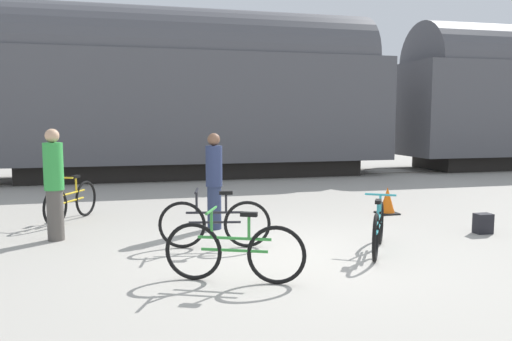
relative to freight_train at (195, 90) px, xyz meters
The scene contains 12 objects.
ground_plane 10.35m from the freight_train, 90.00° to the right, with size 80.00×80.00×0.00m, color #A8A399.
freight_train is the anchor object (origin of this frame).
rail_near 2.94m from the freight_train, 90.00° to the right, with size 53.38×0.07×0.01m, color #4C4238.
rail_far 2.94m from the freight_train, 90.00° to the left, with size 53.38×0.07×0.01m, color #4C4238.
bicycle_green 11.25m from the freight_train, 94.74° to the right, with size 1.59×0.71×0.88m.
bicycle_black 9.68m from the freight_train, 95.39° to the right, with size 1.67×0.47×0.89m.
bicycle_teal 10.52m from the freight_train, 82.14° to the right, with size 0.92×1.45×0.82m.
bicycle_yellow 7.84m from the freight_train, 115.50° to the right, with size 0.80×1.56×0.88m.
person_in_green 9.08m from the freight_train, 111.66° to the right, with size 0.30×0.30×1.78m.
person_in_navy 8.31m from the freight_train, 94.83° to the right, with size 0.29×0.29×1.69m.
backpack 10.52m from the freight_train, 68.74° to the right, with size 0.28×0.20×0.34m.
traffic_cone 8.48m from the freight_train, 68.42° to the right, with size 0.40×0.40×0.55m.
Camera 1 is at (-2.05, -6.66, 1.95)m, focal length 35.00 mm.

